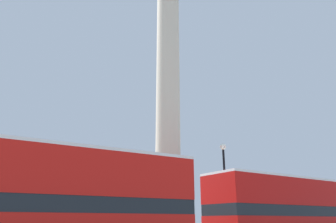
{
  "coord_description": "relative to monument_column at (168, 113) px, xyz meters",
  "views": [
    {
      "loc": [
        -12.75,
        -18.25,
        1.89
      ],
      "look_at": [
        0.0,
        0.0,
        9.36
      ],
      "focal_mm": 35.0,
      "sensor_mm": 36.0,
      "label": 1
    }
  ],
  "objects": [
    {
      "name": "monument_column",
      "position": [
        0.0,
        0.0,
        0.0
      ],
      "size": [
        5.36,
        5.36,
        25.93
      ],
      "color": "#BCB29E",
      "rests_on": "ground_plane"
    },
    {
      "name": "bus_b",
      "position": [
        -9.68,
        -6.33,
        -6.82
      ],
      "size": [
        11.17,
        3.38,
        4.4
      ],
      "rotation": [
        0.0,
        0.0,
        -0.08
      ],
      "color": "#B7140F",
      "rests_on": "ground_plane"
    },
    {
      "name": "street_lamp",
      "position": [
        1.9,
        -3.42,
        -5.67
      ],
      "size": [
        0.4,
        0.4,
        6.61
      ],
      "color": "black",
      "rests_on": "ground_plane"
    },
    {
      "name": "bus_a",
      "position": [
        3.5,
        -6.44,
        -6.91
      ],
      "size": [
        10.09,
        3.06,
        4.22
      ],
      "rotation": [
        0.0,
        0.0,
        -0.03
      ],
      "color": "#A80F0C",
      "rests_on": "ground_plane"
    }
  ]
}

